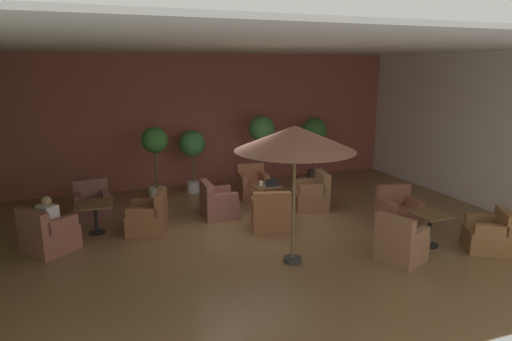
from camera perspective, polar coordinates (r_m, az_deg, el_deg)
The scene contains 25 objects.
ground_plane at distance 9.08m, azimuth 0.93°, elevation -8.32°, with size 11.40×8.70×0.02m, color brown.
wall_back_brick at distance 12.64m, azimuth -5.96°, elevation 6.62°, with size 11.40×0.08×3.74m, color #944C40.
wall_right_plain at distance 11.79m, azimuth 27.77°, elevation 4.66°, with size 0.08×8.70×3.74m, color silver.
ceiling_slab at distance 8.44m, azimuth 1.03°, elevation 16.26°, with size 11.40×8.70×0.06m, color silver.
cafe_table_front_left at distance 10.24m, azimuth 1.18°, elevation -2.91°, with size 0.69×0.69×0.65m.
armchair_front_left_north at distance 9.96m, azimuth -5.06°, elevation -4.39°, with size 0.76×0.79×0.84m.
armchair_front_left_east at distance 9.20m, azimuth 1.95°, elevation -5.85°, with size 0.93×0.89×0.88m.
armchair_front_left_south at distance 10.55m, azimuth 7.37°, elevation -3.27°, with size 0.90×0.85×0.92m.
armchair_front_left_west at distance 11.35m, azimuth -0.44°, elevation -2.01°, with size 0.78×0.83×0.89m.
cafe_table_front_right at distance 9.50m, azimuth -20.49°, elevation -4.80°, with size 0.79×0.79×0.65m.
armchair_front_right_north at distance 10.59m, azimuth -20.81°, elevation -4.18°, with size 0.81×0.76×0.85m.
armchair_front_right_east at distance 8.98m, azimuth -25.78°, elevation -7.65°, with size 1.10×1.10×0.88m.
armchair_front_right_south at distance 9.32m, azimuth -13.94°, elevation -6.02°, with size 0.95×0.94×0.86m.
cafe_table_mid_center at distance 8.95m, azimuth 22.01°, elevation -6.34°, with size 0.67×0.67×0.65m.
armchair_mid_center_north at distance 9.28m, azimuth 28.42°, elevation -7.50°, with size 0.99×0.99×0.79m.
armchair_mid_center_east at distance 9.82m, azimuth 18.26°, elevation -5.27°, with size 0.83×0.77×0.88m.
armchair_mid_center_south at distance 8.11m, azimuth 18.53°, elevation -9.19°, with size 0.92×0.92×0.90m.
patio_umbrella_tall_red at distance 7.19m, azimuth 5.18°, elevation 4.17°, with size 2.03×2.03×2.43m.
potted_tree_left_corner at distance 11.15m, azimuth -13.17°, elevation 2.56°, with size 0.65×0.65×1.92m.
potted_tree_mid_left at distance 11.99m, azimuth 0.73°, elevation 4.36°, with size 0.72×0.72×2.08m.
potted_tree_mid_right at distance 11.77m, azimuth -8.42°, elevation 2.95°, with size 0.72×0.72×1.72m.
potted_tree_right_corner at distance 12.81m, azimuth 7.68°, elevation 4.70°, with size 0.73×0.73×1.94m.
patron_blue_shirt at distance 8.87m, azimuth -25.81°, elevation -5.26°, with size 0.42×0.44×0.61m.
iced_drink_cup at distance 10.14m, azimuth 0.69°, elevation -1.72°, with size 0.08×0.08×0.11m, color white.
open_laptop at distance 10.07m, azimuth 2.02°, elevation -1.85°, with size 0.33×0.26×0.20m.
Camera 1 is at (-2.97, -7.89, 3.35)m, focal length 30.27 mm.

